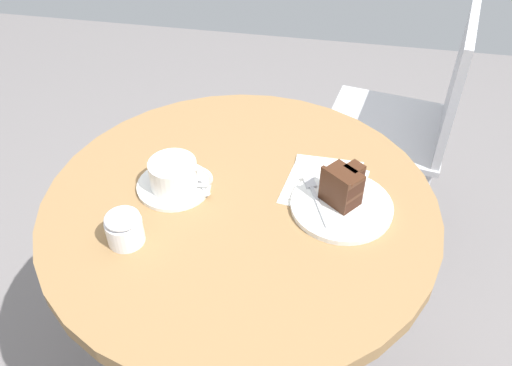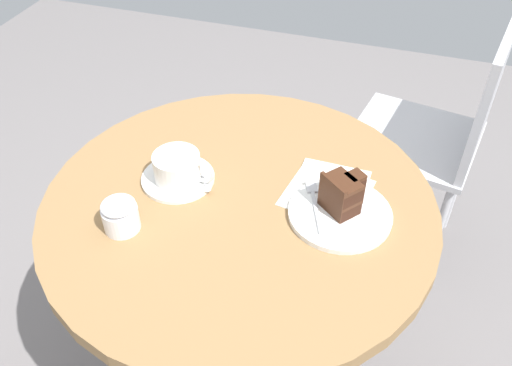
{
  "view_description": "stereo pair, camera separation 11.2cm",
  "coord_description": "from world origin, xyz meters",
  "px_view_note": "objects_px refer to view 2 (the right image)",
  "views": [
    {
      "loc": [
        0.18,
        -0.8,
        1.5
      ],
      "look_at": [
        0.03,
        0.02,
        0.76
      ],
      "focal_mm": 38.0,
      "sensor_mm": 36.0,
      "label": 1
    },
    {
      "loc": [
        0.29,
        -0.78,
        1.5
      ],
      "look_at": [
        0.03,
        0.02,
        0.76
      ],
      "focal_mm": 38.0,
      "sensor_mm": 36.0,
      "label": 2
    }
  ],
  "objects_px": {
    "saucer": "(178,178)",
    "coffee_cup": "(178,167)",
    "napkin": "(329,190)",
    "sugar_pot": "(120,215)",
    "cake_plate": "(340,214)",
    "cafe_chair": "(443,130)",
    "cake_slice": "(342,194)",
    "fork": "(314,199)",
    "teaspoon": "(204,179)"
  },
  "relations": [
    {
      "from": "saucer",
      "to": "coffee_cup",
      "type": "distance_m",
      "value": 0.04
    },
    {
      "from": "napkin",
      "to": "sugar_pot",
      "type": "relative_size",
      "value": 2.7
    },
    {
      "from": "cake_plate",
      "to": "napkin",
      "type": "height_order",
      "value": "cake_plate"
    },
    {
      "from": "cafe_chair",
      "to": "cake_slice",
      "type": "bearing_deg",
      "value": -7.87
    },
    {
      "from": "coffee_cup",
      "to": "sugar_pot",
      "type": "bearing_deg",
      "value": -107.14
    },
    {
      "from": "saucer",
      "to": "napkin",
      "type": "xyz_separation_m",
      "value": [
        0.32,
        0.07,
        -0.0
      ]
    },
    {
      "from": "cake_slice",
      "to": "fork",
      "type": "bearing_deg",
      "value": 174.25
    },
    {
      "from": "cake_slice",
      "to": "cafe_chair",
      "type": "bearing_deg",
      "value": 71.95
    },
    {
      "from": "cafe_chair",
      "to": "cake_plate",
      "type": "bearing_deg",
      "value": -7.38
    },
    {
      "from": "coffee_cup",
      "to": "napkin",
      "type": "distance_m",
      "value": 0.33
    },
    {
      "from": "teaspoon",
      "to": "sugar_pot",
      "type": "distance_m",
      "value": 0.2
    },
    {
      "from": "coffee_cup",
      "to": "fork",
      "type": "bearing_deg",
      "value": 3.78
    },
    {
      "from": "saucer",
      "to": "cafe_chair",
      "type": "bearing_deg",
      "value": 49.2
    },
    {
      "from": "cafe_chair",
      "to": "napkin",
      "type": "bearing_deg",
      "value": -12.49
    },
    {
      "from": "teaspoon",
      "to": "napkin",
      "type": "bearing_deg",
      "value": 69.18
    },
    {
      "from": "coffee_cup",
      "to": "sugar_pot",
      "type": "distance_m",
      "value": 0.17
    },
    {
      "from": "saucer",
      "to": "fork",
      "type": "relative_size",
      "value": 1.06
    },
    {
      "from": "napkin",
      "to": "cafe_chair",
      "type": "relative_size",
      "value": 0.22
    },
    {
      "from": "fork",
      "to": "sugar_pot",
      "type": "xyz_separation_m",
      "value": [
        -0.35,
        -0.18,
        0.02
      ]
    },
    {
      "from": "sugar_pot",
      "to": "napkin",
      "type": "bearing_deg",
      "value": 32.52
    },
    {
      "from": "coffee_cup",
      "to": "teaspoon",
      "type": "xyz_separation_m",
      "value": [
        0.05,
        0.01,
        -0.03
      ]
    },
    {
      "from": "saucer",
      "to": "napkin",
      "type": "distance_m",
      "value": 0.33
    },
    {
      "from": "coffee_cup",
      "to": "cake_slice",
      "type": "height_order",
      "value": "cake_slice"
    },
    {
      "from": "cake_slice",
      "to": "teaspoon",
      "type": "bearing_deg",
      "value": -179.51
    },
    {
      "from": "saucer",
      "to": "teaspoon",
      "type": "bearing_deg",
      "value": 8.12
    },
    {
      "from": "sugar_pot",
      "to": "cake_slice",
      "type": "bearing_deg",
      "value": 23.78
    },
    {
      "from": "teaspoon",
      "to": "napkin",
      "type": "xyz_separation_m",
      "value": [
        0.26,
        0.06,
        -0.01
      ]
    },
    {
      "from": "cake_slice",
      "to": "cafe_chair",
      "type": "xyz_separation_m",
      "value": [
        0.21,
        0.65,
        -0.24
      ]
    },
    {
      "from": "cake_plate",
      "to": "cafe_chair",
      "type": "distance_m",
      "value": 0.72
    },
    {
      "from": "teaspoon",
      "to": "coffee_cup",
      "type": "bearing_deg",
      "value": -111.26
    },
    {
      "from": "napkin",
      "to": "fork",
      "type": "bearing_deg",
      "value": -112.08
    },
    {
      "from": "cake_plate",
      "to": "napkin",
      "type": "distance_m",
      "value": 0.08
    },
    {
      "from": "saucer",
      "to": "sugar_pot",
      "type": "bearing_deg",
      "value": -105.27
    },
    {
      "from": "cake_slice",
      "to": "napkin",
      "type": "relative_size",
      "value": 0.49
    },
    {
      "from": "cake_slice",
      "to": "cafe_chair",
      "type": "distance_m",
      "value": 0.72
    },
    {
      "from": "saucer",
      "to": "fork",
      "type": "xyz_separation_m",
      "value": [
        0.3,
        0.02,
        0.01
      ]
    },
    {
      "from": "cake_plate",
      "to": "napkin",
      "type": "relative_size",
      "value": 1.09
    },
    {
      "from": "napkin",
      "to": "cake_slice",
      "type": "bearing_deg",
      "value": -57.57
    },
    {
      "from": "saucer",
      "to": "fork",
      "type": "distance_m",
      "value": 0.3
    },
    {
      "from": "teaspoon",
      "to": "cafe_chair",
      "type": "height_order",
      "value": "cafe_chair"
    },
    {
      "from": "cake_plate",
      "to": "cafe_chair",
      "type": "bearing_deg",
      "value": 72.43
    },
    {
      "from": "coffee_cup",
      "to": "cake_slice",
      "type": "xyz_separation_m",
      "value": [
        0.35,
        0.01,
        0.01
      ]
    },
    {
      "from": "fork",
      "to": "sugar_pot",
      "type": "height_order",
      "value": "sugar_pot"
    },
    {
      "from": "cake_plate",
      "to": "cake_slice",
      "type": "height_order",
      "value": "cake_slice"
    },
    {
      "from": "coffee_cup",
      "to": "cake_plate",
      "type": "xyz_separation_m",
      "value": [
        0.35,
        0.0,
        -0.03
      ]
    },
    {
      "from": "cake_slice",
      "to": "fork",
      "type": "distance_m",
      "value": 0.07
    },
    {
      "from": "fork",
      "to": "cafe_chair",
      "type": "distance_m",
      "value": 0.72
    },
    {
      "from": "cake_slice",
      "to": "cafe_chair",
      "type": "height_order",
      "value": "cafe_chair"
    },
    {
      "from": "napkin",
      "to": "cafe_chair",
      "type": "xyz_separation_m",
      "value": [
        0.25,
        0.59,
        -0.2
      ]
    },
    {
      "from": "cake_slice",
      "to": "sugar_pot",
      "type": "height_order",
      "value": "cake_slice"
    }
  ]
}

